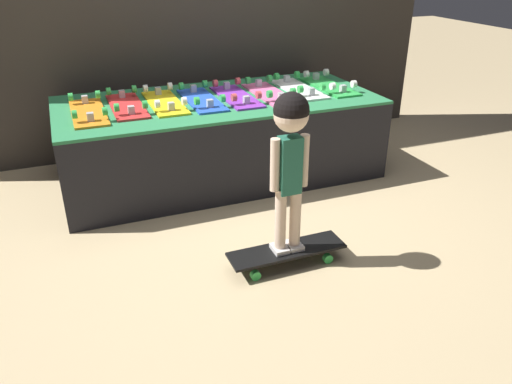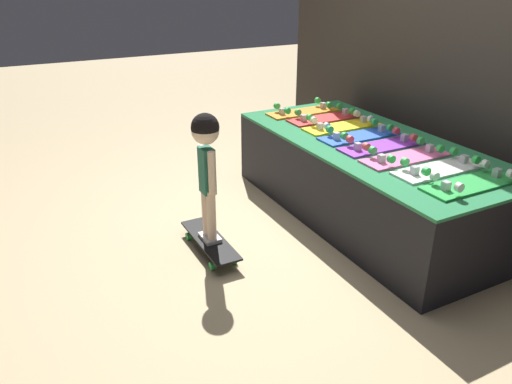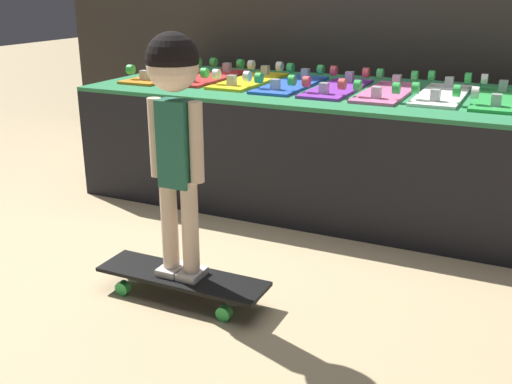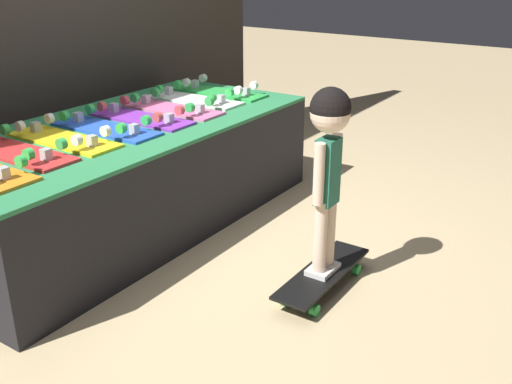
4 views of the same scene
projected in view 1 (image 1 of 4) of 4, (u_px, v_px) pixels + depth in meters
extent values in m
plane|color=tan|center=(251.00, 211.00, 3.25)|extent=(16.00, 16.00, 0.00)
cube|color=black|center=(220.00, 139.00, 3.66)|extent=(2.24, 1.02, 0.56)
cube|color=#2D7F4C|center=(218.00, 100.00, 3.54)|extent=(2.24, 1.02, 0.02)
cube|color=orange|center=(88.00, 113.00, 3.21)|extent=(0.21, 0.63, 0.01)
cube|color=#B7B7BC|center=(85.00, 99.00, 3.37)|extent=(0.04, 0.04, 0.05)
cylinder|color=green|center=(98.00, 94.00, 3.39)|extent=(0.03, 0.05, 0.05)
cylinder|color=green|center=(71.00, 97.00, 3.33)|extent=(0.03, 0.05, 0.05)
cube|color=#B7B7BC|center=(90.00, 117.00, 3.03)|extent=(0.04, 0.04, 0.05)
cylinder|color=green|center=(105.00, 111.00, 3.04)|extent=(0.03, 0.05, 0.05)
cylinder|color=green|center=(75.00, 114.00, 2.99)|extent=(0.03, 0.05, 0.05)
cube|color=red|center=(127.00, 106.00, 3.34)|extent=(0.21, 0.63, 0.01)
cube|color=#B7B7BC|center=(122.00, 94.00, 3.50)|extent=(0.04, 0.04, 0.05)
cylinder|color=green|center=(134.00, 89.00, 3.52)|extent=(0.03, 0.05, 0.05)
cylinder|color=green|center=(108.00, 91.00, 3.46)|extent=(0.03, 0.05, 0.05)
cube|color=#B7B7BC|center=(131.00, 110.00, 3.15)|extent=(0.04, 0.04, 0.05)
cylinder|color=green|center=(145.00, 105.00, 3.17)|extent=(0.03, 0.05, 0.05)
cylinder|color=green|center=(117.00, 108.00, 3.11)|extent=(0.03, 0.05, 0.05)
cube|color=yellow|center=(165.00, 103.00, 3.42)|extent=(0.21, 0.63, 0.01)
cube|color=#B7B7BC|center=(158.00, 91.00, 3.58)|extent=(0.04, 0.04, 0.05)
cylinder|color=white|center=(170.00, 86.00, 3.59)|extent=(0.03, 0.05, 0.05)
cylinder|color=white|center=(145.00, 88.00, 3.54)|extent=(0.03, 0.05, 0.05)
cube|color=#B7B7BC|center=(171.00, 106.00, 3.23)|extent=(0.04, 0.04, 0.05)
cylinder|color=white|center=(184.00, 101.00, 3.25)|extent=(0.03, 0.05, 0.05)
cylinder|color=white|center=(157.00, 104.00, 3.19)|extent=(0.03, 0.05, 0.05)
cube|color=blue|center=(201.00, 100.00, 3.48)|extent=(0.21, 0.63, 0.01)
cube|color=#B7B7BC|center=(193.00, 88.00, 3.64)|extent=(0.04, 0.04, 0.05)
cylinder|color=green|center=(205.00, 84.00, 3.65)|extent=(0.03, 0.05, 0.05)
cylinder|color=green|center=(181.00, 86.00, 3.60)|extent=(0.03, 0.05, 0.05)
cube|color=#B7B7BC|center=(210.00, 103.00, 3.29)|extent=(0.04, 0.04, 0.05)
cylinder|color=green|center=(223.00, 98.00, 3.31)|extent=(0.03, 0.05, 0.05)
cylinder|color=green|center=(197.00, 101.00, 3.25)|extent=(0.03, 0.05, 0.05)
cube|color=purple|center=(236.00, 97.00, 3.55)|extent=(0.21, 0.63, 0.01)
cube|color=#B7B7BC|center=(227.00, 86.00, 3.71)|extent=(0.04, 0.04, 0.05)
cylinder|color=#D84C4C|center=(238.00, 81.00, 3.73)|extent=(0.03, 0.05, 0.05)
cylinder|color=#D84C4C|center=(215.00, 83.00, 3.67)|extent=(0.03, 0.05, 0.05)
cube|color=#B7B7BC|center=(246.00, 100.00, 3.36)|extent=(0.04, 0.04, 0.05)
cylinder|color=#D84C4C|center=(259.00, 95.00, 3.38)|extent=(0.03, 0.05, 0.05)
cylinder|color=#D84C4C|center=(234.00, 97.00, 3.32)|extent=(0.03, 0.05, 0.05)
cube|color=pink|center=(269.00, 94.00, 3.63)|extent=(0.21, 0.63, 0.01)
cube|color=#B7B7BC|center=(259.00, 83.00, 3.79)|extent=(0.04, 0.04, 0.05)
cylinder|color=green|center=(269.00, 78.00, 3.81)|extent=(0.03, 0.05, 0.05)
cylinder|color=green|center=(248.00, 80.00, 3.75)|extent=(0.03, 0.05, 0.05)
cube|color=#B7B7BC|center=(281.00, 96.00, 3.44)|extent=(0.04, 0.04, 0.05)
cylinder|color=green|center=(293.00, 92.00, 3.46)|extent=(0.03, 0.05, 0.05)
cylinder|color=green|center=(270.00, 94.00, 3.40)|extent=(0.03, 0.05, 0.05)
cube|color=white|center=(298.00, 89.00, 3.75)|extent=(0.21, 0.63, 0.01)
cube|color=#B7B7BC|center=(287.00, 79.00, 3.91)|extent=(0.04, 0.04, 0.05)
cylinder|color=green|center=(297.00, 74.00, 3.93)|extent=(0.03, 0.05, 0.05)
cylinder|color=green|center=(276.00, 76.00, 3.87)|extent=(0.03, 0.05, 0.05)
cube|color=#B7B7BC|center=(311.00, 92.00, 3.56)|extent=(0.04, 0.04, 0.05)
cylinder|color=green|center=(322.00, 87.00, 3.58)|extent=(0.03, 0.05, 0.05)
cylinder|color=green|center=(300.00, 89.00, 3.52)|extent=(0.03, 0.05, 0.05)
cube|color=green|center=(329.00, 86.00, 3.82)|extent=(0.21, 0.63, 0.01)
cube|color=#B7B7BC|center=(316.00, 76.00, 3.98)|extent=(0.04, 0.04, 0.05)
cylinder|color=white|center=(326.00, 72.00, 4.00)|extent=(0.03, 0.05, 0.05)
cylinder|color=white|center=(306.00, 74.00, 3.94)|extent=(0.03, 0.05, 0.05)
cube|color=#B7B7BC|center=(343.00, 89.00, 3.63)|extent=(0.04, 0.04, 0.05)
cylinder|color=white|center=(354.00, 84.00, 3.65)|extent=(0.03, 0.05, 0.05)
cylinder|color=white|center=(333.00, 86.00, 3.59)|extent=(0.03, 0.05, 0.05)
cube|color=black|center=(287.00, 250.00, 2.68)|extent=(0.64, 0.18, 0.01)
cube|color=#B7B7BC|center=(321.00, 247.00, 2.76)|extent=(0.04, 0.04, 0.05)
cylinder|color=green|center=(315.00, 245.00, 2.84)|extent=(0.05, 0.03, 0.05)
cylinder|color=green|center=(328.00, 258.00, 2.71)|extent=(0.05, 0.03, 0.05)
cube|color=#B7B7BC|center=(250.00, 263.00, 2.62)|extent=(0.04, 0.04, 0.05)
cylinder|color=green|center=(245.00, 260.00, 2.70)|extent=(0.05, 0.03, 0.05)
cylinder|color=green|center=(255.00, 275.00, 2.57)|extent=(0.05, 0.03, 0.05)
cube|color=silver|center=(294.00, 245.00, 2.69)|extent=(0.08, 0.11, 0.03)
cylinder|color=beige|center=(295.00, 216.00, 2.60)|extent=(0.06, 0.06, 0.34)
cube|color=silver|center=(280.00, 249.00, 2.66)|extent=(0.08, 0.11, 0.03)
cylinder|color=beige|center=(280.00, 219.00, 2.58)|extent=(0.06, 0.06, 0.34)
cube|color=#236651|center=(290.00, 165.00, 2.46)|extent=(0.11, 0.08, 0.30)
cylinder|color=beige|center=(304.00, 161.00, 2.48)|extent=(0.05, 0.05, 0.27)
cylinder|color=beige|center=(275.00, 165.00, 2.43)|extent=(0.05, 0.05, 0.27)
sphere|color=beige|center=(291.00, 115.00, 2.35)|extent=(0.17, 0.17, 0.17)
sphere|color=black|center=(291.00, 110.00, 2.34)|extent=(0.17, 0.17, 0.17)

